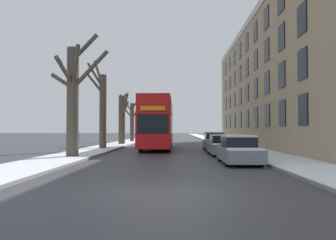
# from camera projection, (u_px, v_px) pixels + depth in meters

# --- Properties ---
(ground_plane) EXTENTS (320.00, 320.00, 0.00)m
(ground_plane) POSITION_uv_depth(u_px,v_px,m) (162.00, 193.00, 8.95)
(ground_plane) COLOR #38383D
(sidewalk_left) EXTENTS (3.03, 130.00, 0.16)m
(sidewalk_left) POSITION_uv_depth(u_px,v_px,m) (142.00, 138.00, 62.08)
(sidewalk_left) COLOR slate
(sidewalk_left) RESTS_ON ground
(sidewalk_right) EXTENTS (3.03, 130.00, 0.16)m
(sidewalk_right) POSITION_uv_depth(u_px,v_px,m) (208.00, 138.00, 61.74)
(sidewalk_right) COLOR slate
(sidewalk_right) RESTS_ON ground
(terrace_facade_right) EXTENTS (9.10, 38.27, 13.20)m
(terrace_facade_right) POSITION_uv_depth(u_px,v_px,m) (291.00, 83.00, 33.80)
(terrace_facade_right) COLOR tan
(terrace_facade_right) RESTS_ON ground
(bare_tree_left_0) EXTENTS (3.66, 2.49, 7.47)m
(bare_tree_left_0) POSITION_uv_depth(u_px,v_px,m) (73.00, 97.00, 19.65)
(bare_tree_left_0) COLOR #4C4238
(bare_tree_left_0) RESTS_ON ground
(bare_tree_left_1) EXTENTS (1.77, 1.87, 7.98)m
(bare_tree_left_1) POSITION_uv_depth(u_px,v_px,m) (102.00, 108.00, 28.45)
(bare_tree_left_1) COLOR #4C4238
(bare_tree_left_1) RESTS_ON ground
(bare_tree_left_2) EXTENTS (1.50, 3.78, 5.95)m
(bare_tree_left_2) POSITION_uv_depth(u_px,v_px,m) (122.00, 118.00, 36.98)
(bare_tree_left_2) COLOR #4C4238
(bare_tree_left_2) RESTS_ON ground
(bare_tree_left_3) EXTENTS (3.10, 2.55, 6.80)m
(bare_tree_left_3) POSITION_uv_depth(u_px,v_px,m) (132.00, 120.00, 45.39)
(bare_tree_left_3) COLOR #4C4238
(bare_tree_left_3) RESTS_ON ground
(double_decker_bus) EXTENTS (2.58, 11.21, 4.39)m
(double_decker_bus) POSITION_uv_depth(u_px,v_px,m) (157.00, 121.00, 29.05)
(double_decker_bus) COLOR red
(double_decker_bus) RESTS_ON ground
(parked_car_0) EXTENTS (1.80, 4.22, 1.47)m
(parked_car_0) POSITION_uv_depth(u_px,v_px,m) (239.00, 151.00, 16.77)
(parked_car_0) COLOR slate
(parked_car_0) RESTS_ON ground
(parked_car_1) EXTENTS (1.90, 4.40, 1.41)m
(parked_car_1) POSITION_uv_depth(u_px,v_px,m) (223.00, 146.00, 22.52)
(parked_car_1) COLOR slate
(parked_car_1) RESTS_ON ground
(parked_car_2) EXTENTS (1.72, 4.00, 1.55)m
(parked_car_2) POSITION_uv_depth(u_px,v_px,m) (214.00, 142.00, 27.69)
(parked_car_2) COLOR slate
(parked_car_2) RESTS_ON ground
(oncoming_van) EXTENTS (2.06, 5.20, 2.29)m
(oncoming_van) POSITION_uv_depth(u_px,v_px,m) (165.00, 133.00, 47.32)
(oncoming_van) COLOR white
(oncoming_van) RESTS_ON ground
(pedestrian_left_sidewalk) EXTENTS (0.39, 0.39, 1.78)m
(pedestrian_left_sidewalk) POSITION_uv_depth(u_px,v_px,m) (76.00, 141.00, 23.01)
(pedestrian_left_sidewalk) COLOR black
(pedestrian_left_sidewalk) RESTS_ON ground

